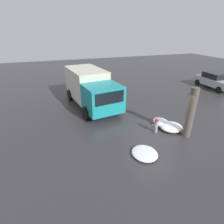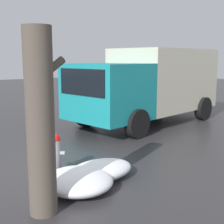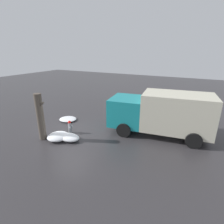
% 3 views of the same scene
% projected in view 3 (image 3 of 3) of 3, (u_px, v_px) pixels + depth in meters
% --- Properties ---
extents(ground_plane, '(60.00, 60.00, 0.00)m').
position_uv_depth(ground_plane, '(70.00, 133.00, 11.62)').
color(ground_plane, '#333033').
extents(fire_hydrant, '(0.36, 0.36, 0.87)m').
position_uv_depth(fire_hydrant, '(70.00, 127.00, 11.48)').
color(fire_hydrant, gray).
rests_on(fire_hydrant, ground_plane).
extents(tree_trunk, '(0.65, 0.43, 2.87)m').
position_uv_depth(tree_trunk, '(40.00, 117.00, 10.38)').
color(tree_trunk, brown).
rests_on(tree_trunk, ground_plane).
extents(delivery_truck, '(6.50, 3.29, 2.75)m').
position_uv_depth(delivery_truck, '(161.00, 112.00, 11.01)').
color(delivery_truck, teal).
rests_on(delivery_truck, ground_plane).
extents(snow_pile_by_hydrant, '(1.43, 0.93, 0.36)m').
position_uv_depth(snow_pile_by_hydrant, '(69.00, 137.00, 10.64)').
color(snow_pile_by_hydrant, white).
rests_on(snow_pile_by_hydrant, ground_plane).
extents(snow_pile_curbside, '(1.27, 1.33, 0.38)m').
position_uv_depth(snow_pile_curbside, '(58.00, 136.00, 10.74)').
color(snow_pile_curbside, white).
rests_on(snow_pile_curbside, ground_plane).
extents(snow_pile_by_tree, '(1.35, 1.23, 0.19)m').
position_uv_depth(snow_pile_by_tree, '(68.00, 119.00, 13.69)').
color(snow_pile_by_tree, white).
rests_on(snow_pile_by_tree, ground_plane).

